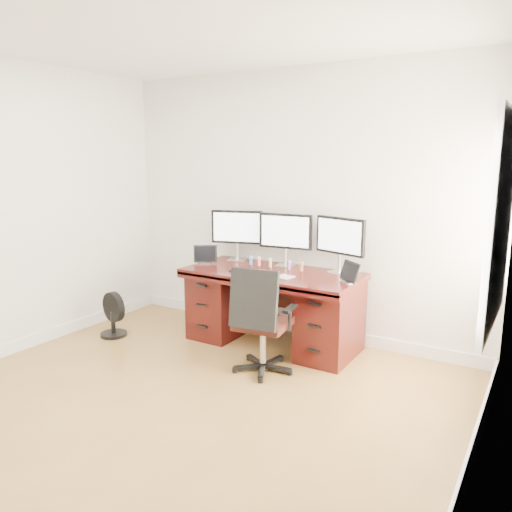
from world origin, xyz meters
The scene contains 20 objects.
ground centered at (0.00, 0.00, 0.00)m, with size 4.50×4.50×0.00m, color olive.
back_wall centered at (0.00, 2.25, 1.35)m, with size 4.00×0.10×2.70m, color white.
right_wall centered at (2.00, 0.11, 1.35)m, with size 0.10×4.50×2.70m.
desk centered at (0.00, 1.83, 0.40)m, with size 1.70×0.80×0.75m.
office_chair centered at (0.24, 1.19, 0.31)m, with size 0.56×0.56×0.94m.
floor_fan centered at (-1.53, 1.17, 0.23)m, with size 0.32×0.27×0.47m.
monitor_left centered at (-0.58, 2.07, 1.09)m, with size 0.54×0.19×0.53m.
monitor_center centered at (0.00, 2.07, 1.09)m, with size 0.55×0.16×0.53m.
monitor_right centered at (0.58, 2.07, 1.09)m, with size 0.54×0.19×0.53m.
tablet_left centered at (-0.77, 1.75, 0.84)m, with size 0.24×0.19×0.19m.
tablet_right centered at (0.80, 1.75, 0.84)m, with size 0.23×0.20×0.19m.
keyboard centered at (-0.04, 1.66, 0.76)m, with size 0.26×0.11×0.01m, color white.
trackpad centered at (0.22, 1.64, 0.76)m, with size 0.14×0.14×0.01m, color silver.
drawing_tablet centered at (-0.22, 1.61, 0.76)m, with size 0.23×0.15×0.01m, color black.
phone centered at (0.01, 1.73, 0.76)m, with size 0.12×0.06×0.01m, color black.
figurine_blue centered at (-0.33, 1.95, 0.80)m, with size 0.04×0.04×0.09m.
figurine_orange centered at (-0.23, 1.95, 0.80)m, with size 0.04×0.04×0.09m.
figurine_yellow centered at (-0.10, 1.95, 0.80)m, with size 0.04×0.04×0.09m.
figurine_purple centered at (0.11, 1.95, 0.80)m, with size 0.04×0.04×0.09m.
figurine_brown centered at (0.24, 1.95, 0.80)m, with size 0.04×0.04×0.09m.
Camera 1 is at (2.29, -2.30, 1.84)m, focal length 35.00 mm.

